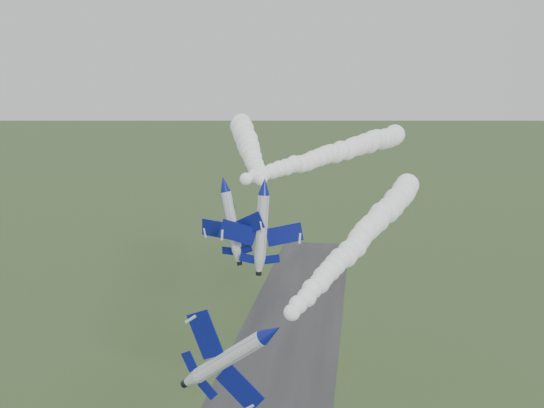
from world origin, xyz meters
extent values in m
cylinder|color=silver|center=(7.64, -4.45, 34.42)|extent=(4.26, 9.24, 2.24)
cone|color=navy|center=(6.33, -9.95, 34.42)|extent=(2.72, 2.80, 2.24)
cone|color=silver|center=(8.91, 0.84, 34.42)|extent=(2.62, 2.39, 2.24)
cylinder|color=black|center=(9.16, 1.88, 34.42)|extent=(1.25, 0.89, 1.13)
ellipsoid|color=black|center=(7.58, -6.81, 34.78)|extent=(2.17, 3.34, 1.49)
cube|color=navy|center=(5.86, -3.15, 36.89)|extent=(3.56, 3.20, 4.03)
cube|color=navy|center=(9.57, -4.04, 31.76)|extent=(3.56, 3.20, 4.03)
cube|color=navy|center=(7.70, 0.14, 35.79)|extent=(1.59, 1.46, 1.78)
cube|color=navy|center=(9.68, -0.33, 33.05)|extent=(1.59, 1.46, 1.78)
cube|color=navy|center=(9.71, -0.60, 35.25)|extent=(2.30, 2.12, 1.50)
cylinder|color=silver|center=(-2.55, 20.28, 44.74)|extent=(4.73, 8.15, 1.73)
cone|color=navy|center=(-4.53, 15.56, 44.74)|extent=(2.41, 2.63, 1.73)
cone|color=silver|center=(-0.65, 24.82, 44.74)|extent=(2.26, 2.27, 1.73)
cylinder|color=black|center=(-0.28, 25.71, 44.74)|extent=(1.03, 0.87, 0.88)
ellipsoid|color=black|center=(-3.46, 18.40, 45.27)|extent=(2.14, 3.01, 1.15)
cube|color=navy|center=(-4.83, 22.07, 43.98)|extent=(4.92, 3.82, 1.09)
cube|color=navy|center=(0.39, 19.89, 45.23)|extent=(4.92, 3.82, 1.09)
cube|color=navy|center=(-2.38, 24.60, 44.41)|extent=(2.17, 1.72, 0.51)
cube|color=navy|center=(0.41, 23.44, 45.08)|extent=(2.17, 1.72, 0.51)
cube|color=navy|center=(-1.32, 23.91, 45.97)|extent=(1.12, 1.65, 2.10)
cylinder|color=silver|center=(3.20, 18.88, 44.83)|extent=(3.65, 8.93, 1.67)
cone|color=navy|center=(4.48, 13.49, 44.83)|extent=(2.15, 2.62, 1.67)
cone|color=silver|center=(1.97, 24.07, 44.83)|extent=(2.06, 2.22, 1.67)
cylinder|color=black|center=(1.73, 25.09, 44.83)|extent=(0.97, 0.81, 0.85)
ellipsoid|color=black|center=(3.76, 16.69, 45.41)|extent=(1.78, 3.19, 1.11)
cube|color=navy|center=(-0.05, 18.97, 44.88)|extent=(5.26, 3.55, 0.46)
cube|color=navy|center=(6.04, 20.42, 44.46)|extent=(5.26, 3.55, 0.46)
cube|color=navy|center=(0.56, 22.77, 44.94)|extent=(2.30, 1.60, 0.24)
cube|color=navy|center=(3.81, 23.54, 44.72)|extent=(2.30, 1.60, 0.24)
cube|color=navy|center=(2.33, 22.93, 46.18)|extent=(0.66, 1.69, 2.30)
camera|label=1|loc=(15.94, -59.01, 58.02)|focal=40.00mm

